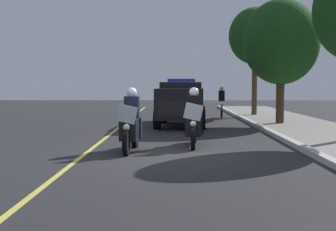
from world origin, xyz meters
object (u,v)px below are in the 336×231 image
police_motorcycle_lead_right (194,122)px  police_suv (181,101)px  police_motorcycle_lead_left (131,125)px  tree_far_back (281,42)px  tree_behind_suv (255,36)px  cyclist_background (222,103)px

police_motorcycle_lead_right → police_suv: police_suv is taller
police_suv → police_motorcycle_lead_left: bearing=-10.9°
tree_far_back → police_motorcycle_lead_right: bearing=-30.6°
police_motorcycle_lead_right → tree_behind_suv: 13.71m
police_suv → tree_far_back: tree_far_back is taller
tree_far_back → cyclist_background: bearing=-151.5°
police_suv → tree_behind_suv: 8.04m
tree_far_back → tree_behind_suv: 5.68m
police_motorcycle_lead_right → police_motorcycle_lead_left: bearing=-59.4°
police_motorcycle_lead_right → cyclist_background: 11.12m
police_motorcycle_lead_right → police_suv: size_ratio=0.43×
tree_far_back → tree_behind_suv: tree_behind_suv is taller
police_motorcycle_lead_left → police_suv: police_suv is taller
tree_behind_suv → police_suv: bearing=-35.5°
police_motorcycle_lead_left → police_suv: 7.82m
police_motorcycle_lead_left → tree_behind_suv: size_ratio=0.36×
police_motorcycle_lead_left → police_motorcycle_lead_right: same height
police_suv → cyclist_background: bearing=152.9°
police_motorcycle_lead_left → tree_far_back: bearing=143.8°
police_motorcycle_lead_left → police_motorcycle_lead_right: size_ratio=1.00×
cyclist_background → police_motorcycle_lead_right: bearing=-10.1°
police_motorcycle_lead_left → tree_behind_suv: (-13.60, 5.70, 3.79)m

